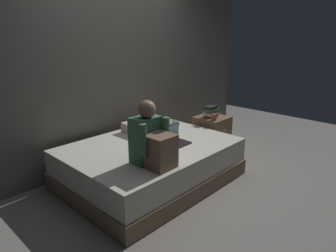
{
  "coord_description": "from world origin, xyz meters",
  "views": [
    {
      "loc": [
        -2.52,
        -2.19,
        1.77
      ],
      "look_at": [
        -0.1,
        0.1,
        0.74
      ],
      "focal_mm": 32.16,
      "sensor_mm": 36.0,
      "label": 1
    }
  ],
  "objects_px": {
    "person_sitting": "(152,141)",
    "mug": "(214,117)",
    "bed": "(150,163)",
    "nightstand": "(212,135)",
    "laptop": "(174,139)",
    "book_stack": "(211,111)",
    "pillow": "(145,126)",
    "clothes_pile": "(168,124)"
  },
  "relations": [
    {
      "from": "nightstand",
      "to": "laptop",
      "type": "relative_size",
      "value": 1.76
    },
    {
      "from": "laptop",
      "to": "mug",
      "type": "bearing_deg",
      "value": 5.32
    },
    {
      "from": "laptop",
      "to": "book_stack",
      "type": "relative_size",
      "value": 1.27
    },
    {
      "from": "bed",
      "to": "nightstand",
      "type": "height_order",
      "value": "nightstand"
    },
    {
      "from": "person_sitting",
      "to": "book_stack",
      "type": "distance_m",
      "value": 1.73
    },
    {
      "from": "pillow",
      "to": "nightstand",
      "type": "bearing_deg",
      "value": -24.19
    },
    {
      "from": "nightstand",
      "to": "laptop",
      "type": "xyz_separation_m",
      "value": [
        -1.09,
        -0.21,
        0.26
      ]
    },
    {
      "from": "bed",
      "to": "book_stack",
      "type": "relative_size",
      "value": 7.95
    },
    {
      "from": "mug",
      "to": "person_sitting",
      "type": "bearing_deg",
      "value": -168.44
    },
    {
      "from": "person_sitting",
      "to": "pillow",
      "type": "distance_m",
      "value": 1.13
    },
    {
      "from": "person_sitting",
      "to": "mug",
      "type": "distance_m",
      "value": 1.58
    },
    {
      "from": "laptop",
      "to": "clothes_pile",
      "type": "relative_size",
      "value": 0.97
    },
    {
      "from": "person_sitting",
      "to": "pillow",
      "type": "xyz_separation_m",
      "value": [
        0.7,
        0.87,
        -0.19
      ]
    },
    {
      "from": "laptop",
      "to": "book_stack",
      "type": "distance_m",
      "value": 1.12
    },
    {
      "from": "mug",
      "to": "laptop",
      "type": "bearing_deg",
      "value": -174.68
    },
    {
      "from": "clothes_pile",
      "to": "mug",
      "type": "bearing_deg",
      "value": -35.11
    },
    {
      "from": "nightstand",
      "to": "pillow",
      "type": "bearing_deg",
      "value": 155.81
    },
    {
      "from": "bed",
      "to": "laptop",
      "type": "bearing_deg",
      "value": -43.46
    },
    {
      "from": "pillow",
      "to": "book_stack",
      "type": "height_order",
      "value": "book_stack"
    },
    {
      "from": "person_sitting",
      "to": "mug",
      "type": "bearing_deg",
      "value": 11.56
    },
    {
      "from": "bed",
      "to": "nightstand",
      "type": "bearing_deg",
      "value": 0.64
    },
    {
      "from": "nightstand",
      "to": "pillow",
      "type": "distance_m",
      "value": 1.1
    },
    {
      "from": "book_stack",
      "to": "mug",
      "type": "xyz_separation_m",
      "value": [
        -0.13,
        -0.14,
        -0.04
      ]
    },
    {
      "from": "book_stack",
      "to": "laptop",
      "type": "bearing_deg",
      "value": -168.08
    },
    {
      "from": "nightstand",
      "to": "person_sitting",
      "type": "height_order",
      "value": "person_sitting"
    },
    {
      "from": "person_sitting",
      "to": "mug",
      "type": "height_order",
      "value": "person_sitting"
    },
    {
      "from": "laptop",
      "to": "person_sitting",
      "type": "bearing_deg",
      "value": -158.64
    },
    {
      "from": "nightstand",
      "to": "laptop",
      "type": "bearing_deg",
      "value": -169.15
    },
    {
      "from": "book_stack",
      "to": "mug",
      "type": "relative_size",
      "value": 2.79
    },
    {
      "from": "clothes_pile",
      "to": "pillow",
      "type": "bearing_deg",
      "value": 149.84
    },
    {
      "from": "bed",
      "to": "clothes_pile",
      "type": "relative_size",
      "value": 6.06
    },
    {
      "from": "pillow",
      "to": "clothes_pile",
      "type": "xyz_separation_m",
      "value": [
        0.28,
        -0.17,
        -0.01
      ]
    },
    {
      "from": "person_sitting",
      "to": "book_stack",
      "type": "bearing_deg",
      "value": 15.28
    },
    {
      "from": "pillow",
      "to": "clothes_pile",
      "type": "height_order",
      "value": "pillow"
    },
    {
      "from": "bed",
      "to": "laptop",
      "type": "xyz_separation_m",
      "value": [
        0.21,
        -0.2,
        0.3
      ]
    },
    {
      "from": "bed",
      "to": "person_sitting",
      "type": "relative_size",
      "value": 3.05
    },
    {
      "from": "book_stack",
      "to": "person_sitting",
      "type": "bearing_deg",
      "value": -164.72
    },
    {
      "from": "nightstand",
      "to": "pillow",
      "type": "relative_size",
      "value": 1.01
    },
    {
      "from": "clothes_pile",
      "to": "person_sitting",
      "type": "bearing_deg",
      "value": -144.41
    },
    {
      "from": "nightstand",
      "to": "clothes_pile",
      "type": "height_order",
      "value": "clothes_pile"
    },
    {
      "from": "bed",
      "to": "pillow",
      "type": "bearing_deg",
      "value": 53.67
    },
    {
      "from": "clothes_pile",
      "to": "laptop",
      "type": "bearing_deg",
      "value": -130.47
    }
  ]
}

